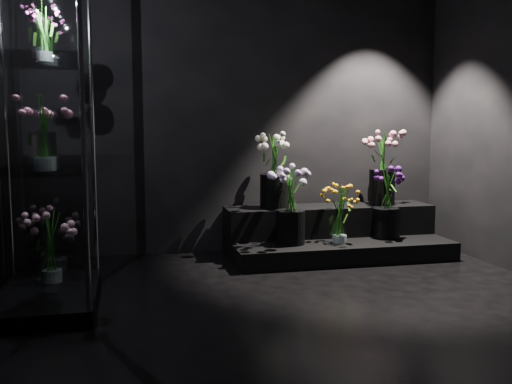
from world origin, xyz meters
name	(u,v)px	position (x,y,z in m)	size (l,w,h in m)	color
floor	(307,314)	(0.00, 0.00, 0.00)	(4.00, 4.00, 0.00)	black
wall_back	(243,106)	(0.00, 2.00, 1.40)	(4.00, 4.00, 0.00)	black
display_riser	(333,235)	(0.78, 1.60, 0.18)	(2.00, 0.89, 0.45)	black
display_case	(40,128)	(-1.65, 0.56, 1.19)	(0.65, 1.08, 2.38)	black
bouquet_orange_bells	(340,214)	(0.73, 1.32, 0.43)	(0.29, 0.29, 0.51)	white
bouquet_lilac	(291,201)	(0.29, 1.37, 0.55)	(0.45, 0.45, 0.68)	black
bouquet_purple	(387,200)	(1.24, 1.43, 0.52)	(0.41, 0.41, 0.66)	black
bouquet_cream_roses	(275,167)	(0.24, 1.70, 0.83)	(0.47, 0.47, 0.69)	black
bouquet_pink_roses	(383,163)	(1.31, 1.68, 0.85)	(0.43, 0.43, 0.70)	black
bouquet_case_pink	(44,131)	(-1.61, 0.36, 1.17)	(0.37, 0.37, 0.47)	white
bouquet_case_magenta	(44,34)	(-1.62, 0.68, 1.81)	(0.21, 0.21, 0.35)	white
bouquet_case_base_pink	(51,245)	(-1.64, 0.75, 0.38)	(0.44, 0.44, 0.50)	white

